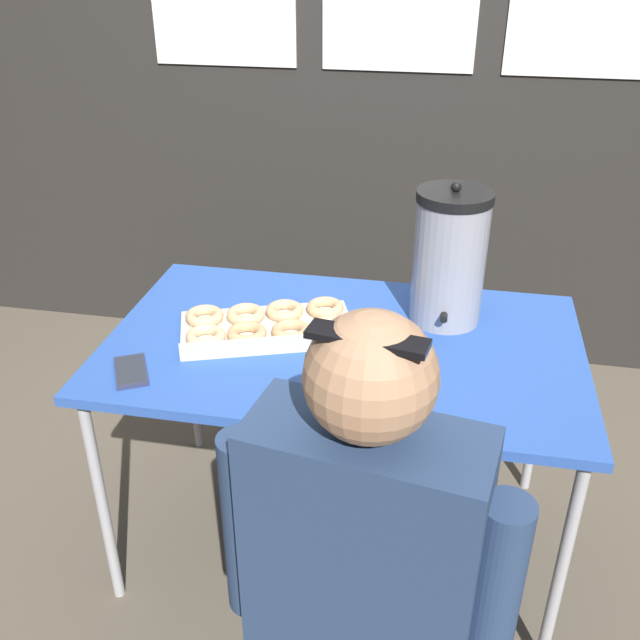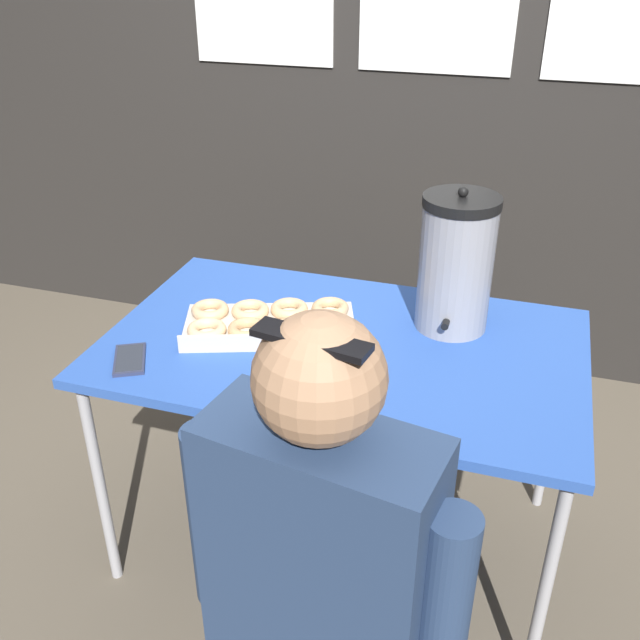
{
  "view_description": "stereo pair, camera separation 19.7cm",
  "coord_description": "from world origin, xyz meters",
  "views": [
    {
      "loc": [
        0.26,
        -1.69,
        1.76
      ],
      "look_at": [
        -0.07,
        0.0,
        0.8
      ],
      "focal_mm": 40.0,
      "sensor_mm": 36.0,
      "label": 1
    },
    {
      "loc": [
        0.45,
        -1.64,
        1.76
      ],
      "look_at": [
        -0.07,
        0.0,
        0.8
      ],
      "focal_mm": 40.0,
      "sensor_mm": 36.0,
      "label": 2
    }
  ],
  "objects": [
    {
      "name": "person_seated",
      "position": [
        0.16,
        -0.71,
        0.58
      ],
      "size": [
        0.59,
        0.3,
        1.22
      ],
      "rotation": [
        0.0,
        0.0,
        2.97
      ],
      "color": "#33332D",
      "rests_on": "ground"
    },
    {
      "name": "back_wall",
      "position": [
        0.0,
        1.3,
        1.22
      ],
      "size": [
        6.0,
        0.11,
        2.43
      ],
      "color": "#282623",
      "rests_on": "ground"
    },
    {
      "name": "cell_phone",
      "position": [
        -0.51,
        -0.26,
        0.75
      ],
      "size": [
        0.14,
        0.17,
        0.01
      ],
      "rotation": [
        0.0,
        0.0,
        0.49
      ],
      "color": "#2D334C",
      "rests_on": "folding_table"
    },
    {
      "name": "coffee_urn",
      "position": [
        0.27,
        0.19,
        0.94
      ],
      "size": [
        0.21,
        0.24,
        0.42
      ],
      "color": "#939399",
      "rests_on": "folding_table"
    },
    {
      "name": "ground_plane",
      "position": [
        0.0,
        0.0,
        0.0
      ],
      "size": [
        12.0,
        12.0,
        0.0
      ],
      "primitive_type": "plane",
      "color": "brown"
    },
    {
      "name": "folding_table",
      "position": [
        0.0,
        0.0,
        0.7
      ],
      "size": [
        1.31,
        0.81,
        0.74
      ],
      "color": "#2D56B2",
      "rests_on": "ground"
    },
    {
      "name": "donut_box",
      "position": [
        -0.22,
        0.01,
        0.76
      ],
      "size": [
        0.54,
        0.4,
        0.05
      ],
      "rotation": [
        0.0,
        0.0,
        0.34
      ],
      "color": "beige",
      "rests_on": "folding_table"
    }
  ]
}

